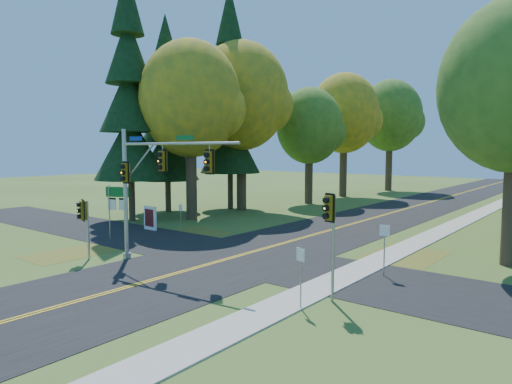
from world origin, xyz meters
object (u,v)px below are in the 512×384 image
Objects in this scene: route_sign_cluster at (117,202)px; traffic_mast at (150,177)px; info_kiosk at (150,218)px; east_signal_pole at (330,220)px.

traffic_mast is at bearing -42.21° from route_sign_cluster.
traffic_mast is 10.15m from info_kiosk.
route_sign_cluster is at bearing -172.41° from east_signal_pole.
east_signal_pole is at bearing -16.92° from info_kiosk.
traffic_mast is at bearing -163.18° from east_signal_pole.
traffic_mast is 6.80m from route_sign_cluster.
route_sign_cluster is at bearing -67.73° from info_kiosk.
traffic_mast reaches higher than info_kiosk.
info_kiosk is at bearing 90.09° from route_sign_cluster.
info_kiosk is at bearing 136.21° from traffic_mast.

